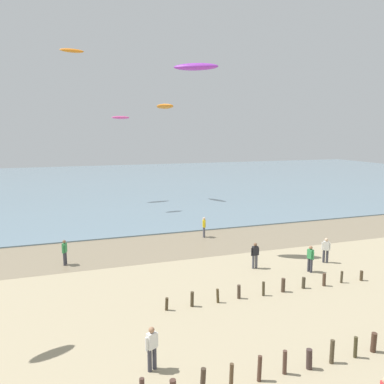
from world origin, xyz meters
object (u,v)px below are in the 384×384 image
Objects in this scene: person_right_flank at (152,347)px; person_trailing_behind at (255,255)px; kite_aloft_1 at (121,118)px; person_mid_beach at (326,249)px; kite_aloft_0 at (165,106)px; person_nearest_camera at (204,227)px; kite_aloft_2 at (196,67)px; person_far_down_beach at (310,258)px; kite_aloft_4 at (72,51)px; person_by_waterline at (65,252)px.

person_right_flank and person_trailing_behind have the same top height.
person_right_flank is at bearing -103.35° from kite_aloft_1.
kite_aloft_0 reaches higher than person_mid_beach.
person_nearest_camera is 0.54× the size of kite_aloft_0.
kite_aloft_2 is (-3.52, -21.95, 1.19)m from kite_aloft_0.
kite_aloft_2 is at bearing 146.60° from kite_aloft_0.
person_far_down_beach is 0.87× the size of kite_aloft_1.
person_far_down_beach is 0.56× the size of kite_aloft_2.
person_far_down_beach is (-2.06, -1.14, 0.00)m from person_mid_beach.
kite_aloft_2 reaches higher than person_right_flank.
kite_aloft_0 is at bearing 85.34° from person_nearest_camera.
person_far_down_beach is 14.67m from kite_aloft_2.
kite_aloft_1 is at bearing 110.25° from kite_aloft_4.
kite_aloft_0 reaches higher than person_trailing_behind.
person_by_waterline is 12.51m from person_trailing_behind.
kite_aloft_2 is at bearing 98.56° from kite_aloft_4.
person_right_flank is 0.56× the size of kite_aloft_2.
person_by_waterline is (-16.68, 5.14, 0.00)m from person_mid_beach.
person_mid_beach is 0.59× the size of kite_aloft_4.
kite_aloft_4 is at bearing 113.67° from person_nearest_camera.
person_by_waterline is 0.54× the size of kite_aloft_0.
kite_aloft_4 is (-1.18, 37.45, 17.57)m from person_right_flank.
kite_aloft_4 is (1.81, 24.56, 17.57)m from person_by_waterline.
person_by_waterline is 15.92m from person_far_down_beach.
person_mid_beach is 15.17m from kite_aloft_2.
person_nearest_camera is 1.00× the size of person_mid_beach.
person_mid_beach is 1.00× the size of person_by_waterline.
person_nearest_camera is 1.00× the size of person_by_waterline.
person_nearest_camera is 0.59× the size of kite_aloft_4.
person_mid_beach is 1.00× the size of person_right_flank.
person_trailing_behind is 35.43m from kite_aloft_4.
person_nearest_camera is 12.90m from kite_aloft_2.
kite_aloft_4 is at bearing 111.00° from kite_aloft_1.
person_nearest_camera is 10.18m from person_mid_beach.
kite_aloft_4 reaches higher than kite_aloft_0.
person_by_waterline is at bearing 162.86° from person_mid_beach.
kite_aloft_4 is (-7.26, 24.88, 5.37)m from kite_aloft_2.
person_right_flank is at bearing -116.51° from person_nearest_camera.
person_by_waterline is (-11.10, -3.36, 0.00)m from person_nearest_camera.
person_nearest_camera is at bearing 105.97° from kite_aloft_4.
kite_aloft_2 is 1.06× the size of kite_aloft_4.
person_by_waterline and person_right_flank have the same top height.
kite_aloft_4 is (-9.84, 29.15, 17.57)m from person_trailing_behind.
kite_aloft_4 is (-4.44, 8.37, 8.21)m from kite_aloft_1.
kite_aloft_0 is (1.49, 18.27, 11.01)m from person_nearest_camera.
kite_aloft_4 is at bearing 108.65° from person_trailing_behind.
person_trailing_behind is (-5.04, 0.55, 0.00)m from person_mid_beach.
kite_aloft_0 is at bearing 59.80° from person_by_waterline.
person_by_waterline is 30.25m from kite_aloft_4.
person_trailing_behind is (0.55, -7.95, 0.00)m from person_nearest_camera.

